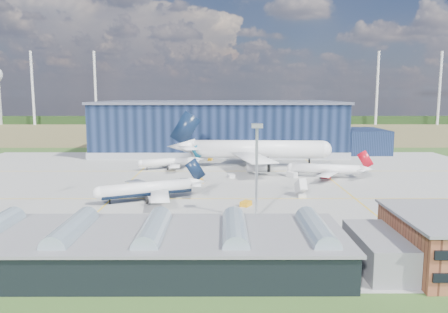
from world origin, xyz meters
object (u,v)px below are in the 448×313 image
at_px(hangar, 224,129).
at_px(gse_tug_c, 210,159).
at_px(gse_cart_a, 231,176).
at_px(gse_van_c, 418,234).
at_px(airliner_regional, 168,158).
at_px(gse_tug_b, 246,204).
at_px(gse_cart_b, 143,166).
at_px(airliner_widebody, 258,140).
at_px(airstair, 301,190).
at_px(light_mast_center, 257,156).
at_px(gse_van_a, 314,225).
at_px(car_b, 188,218).
at_px(airliner_red, 326,164).
at_px(gse_van_b, 292,174).
at_px(gse_tug_a, 200,181).
at_px(airliner_navy, 147,182).

xyz_separation_m(hangar, gse_tug_c, (-6.48, -32.80, -11.00)).
height_order(gse_cart_a, gse_van_c, gse_van_c).
distance_m(airliner_regional, gse_cart_a, 30.95).
distance_m(gse_tug_b, gse_cart_b, 72.83).
relative_size(airliner_widebody, airstair, 12.65).
height_order(light_mast_center, gse_tug_c, light_mast_center).
xyz_separation_m(gse_van_a, gse_tug_c, (-25.80, 101.29, -0.74)).
height_order(gse_cart_a, car_b, gse_cart_a).
distance_m(airliner_widebody, gse_tug_c, 27.49).
bearing_deg(airliner_red, airstair, 77.94).
distance_m(gse_van_a, gse_van_b, 62.20).
relative_size(gse_tug_a, gse_van_c, 0.59).
height_order(gse_tug_a, airstair, airstair).
bearing_deg(gse_tug_a, gse_tug_b, -80.76).
xyz_separation_m(airliner_regional, gse_cart_a, (24.85, -18.06, -3.79)).
height_order(gse_van_a, gse_van_b, gse_van_a).
distance_m(airliner_widebody, gse_van_b, 27.84).
relative_size(airliner_red, gse_tug_c, 10.91).
bearing_deg(gse_tug_a, airliner_navy, -133.64).
height_order(airliner_red, gse_tug_a, airliner_red).
bearing_deg(gse_tug_c, gse_tug_a, -80.44).
distance_m(hangar, gse_tug_b, 113.73).
bearing_deg(light_mast_center, airliner_widebody, 85.27).
bearing_deg(gse_cart_b, gse_van_b, -97.16).
relative_size(gse_van_b, airstair, 0.82).
xyz_separation_m(hangar, airliner_navy, (-22.19, -106.80, -6.17)).
bearing_deg(gse_tug_a, gse_cart_b, 113.79).
height_order(airliner_red, car_b, airliner_red).
xyz_separation_m(hangar, airliner_widebody, (13.51, -48.47, -0.49)).
xyz_separation_m(light_mast_center, airliner_navy, (-29.38, 18.00, -9.98)).
distance_m(airliner_widebody, gse_cart_a, 28.86).
bearing_deg(airstair, gse_cart_a, 117.33).
bearing_deg(gse_tug_b, airliner_widebody, 113.21).
bearing_deg(gse_cart_a, gse_tug_c, 85.52).
distance_m(airliner_red, car_b, 70.53).
distance_m(gse_tug_a, gse_van_b, 34.34).
distance_m(airliner_widebody, gse_van_a, 86.38).
bearing_deg(hangar, airliner_widebody, -74.43).
bearing_deg(gse_van_a, airliner_navy, 75.99).
height_order(airliner_red, airliner_regional, airliner_red).
relative_size(airliner_regional, gse_cart_b, 9.95).
bearing_deg(airstair, airliner_navy, 179.37).
bearing_deg(airliner_widebody, gse_cart_a, -112.28).
relative_size(gse_van_a, gse_van_c, 1.14).
distance_m(light_mast_center, car_b, 22.19).
xyz_separation_m(gse_cart_a, gse_van_b, (22.08, 0.78, 0.33)).
distance_m(airliner_red, gse_cart_a, 34.18).
bearing_deg(gse_tug_c, gse_cart_a, -65.76).
bearing_deg(airliner_regional, gse_van_a, 97.61).
height_order(hangar, gse_tug_a, hangar).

